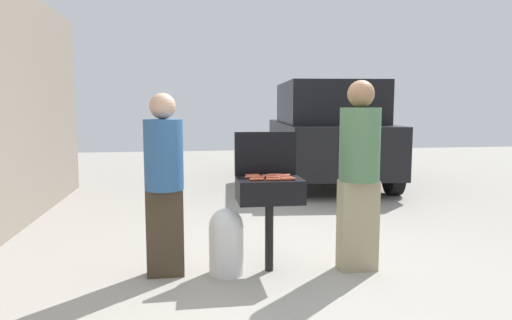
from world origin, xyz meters
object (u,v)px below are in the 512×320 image
Objects in this scene: hot_dog_0 at (282,176)px; person_right at (359,169)px; person_left at (164,178)px; hot_dog_11 at (288,179)px; hot_dog_12 at (269,176)px; hot_dog_3 at (273,177)px; hot_dog_10 at (285,178)px; parked_minivan at (326,132)px; hot_dog_8 at (283,175)px; propane_tank at (226,240)px; hot_dog_9 at (258,178)px; hot_dog_7 at (252,177)px; hot_dog_4 at (254,176)px; hot_dog_5 at (273,179)px; hot_dog_6 at (252,175)px; hot_dog_1 at (274,175)px; bbq_grill at (269,193)px; hot_dog_2 at (257,179)px.

person_right is at bearing -9.67° from hot_dog_0.
person_right is at bearing 5.04° from person_left.
hot_dog_12 is (-0.14, 0.22, 0.00)m from hot_dog_11.
hot_dog_3 and hot_dog_10 have the same top height.
hot_dog_11 is at bearing 74.48° from parked_minivan.
hot_dog_11 is at bearing 6.74° from person_right.
hot_dog_8 is 1.00× the size of hot_dog_12.
hot_dog_3 is at bearing -0.84° from propane_tank.
hot_dog_9 is at bearing -158.59° from hot_dog_8.
hot_dog_0 and hot_dog_9 have the same top height.
hot_dog_7 is 0.35m from hot_dog_11.
hot_dog_4 and hot_dog_10 have the same top height.
hot_dog_7 is 1.01m from person_right.
hot_dog_10 and hot_dog_12 have the same top height.
hot_dog_10 is at bearing -5.80° from propane_tank.
hot_dog_0 is at bearing 56.42° from hot_dog_5.
parked_minivan is (2.05, 5.10, 0.13)m from hot_dog_5.
hot_dog_3 and hot_dog_6 have the same top height.
hot_dog_1 is 0.08m from hot_dog_12.
hot_dog_7 is (-0.03, -0.04, 0.00)m from hot_dog_4.
person_left is (-1.11, 0.17, 0.01)m from hot_dog_11.
hot_dog_6 is at bearing 161.65° from hot_dog_12.
hot_dog_8 is at bearing -12.13° from person_right.
hot_dog_1 and hot_dog_8 have the same top height.
hot_dog_3 is 1.00× the size of hot_dog_12.
hot_dog_10 is at bearing -25.24° from hot_dog_3.
parked_minivan reaches higher than hot_dog_5.
hot_dog_4 is 0.08× the size of person_left.
hot_dog_10 is (-0.02, -0.17, 0.00)m from hot_dog_8.
hot_dog_4 is (-0.20, -0.06, 0.00)m from hot_dog_1.
hot_dog_6 is 0.17m from hot_dog_12.
hot_dog_7 is at bearing 133.92° from hot_dog_5.
hot_dog_0 is 1.00× the size of hot_dog_1.
hot_dog_11 is at bearing -42.83° from hot_dog_3.
hot_dog_6 is 0.40m from hot_dog_11.
bbq_grill is at bearing -165.28° from hot_dog_0.
bbq_grill is at bearing 4.08° from propane_tank.
hot_dog_8 is 0.08× the size of person_left.
hot_dog_10 is (0.10, -0.05, 0.00)m from hot_dog_3.
parked_minivan reaches higher than hot_dog_1.
hot_dog_3 is at bearing -42.50° from hot_dog_6.
hot_dog_2 and hot_dog_10 have the same top height.
hot_dog_3 is at bearing -30.29° from hot_dog_4.
hot_dog_8 is (0.02, 0.05, 0.00)m from hot_dog_0.
bbq_grill is at bearing -23.95° from hot_dog_4.
hot_dog_2 is 1.00× the size of hot_dog_11.
bbq_grill is at bearing -119.66° from hot_dog_1.
hot_dog_6 is at bearing 143.09° from hot_dog_10.
hot_dog_4 is 1.00× the size of hot_dog_8.
bbq_grill reaches higher than propane_tank.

